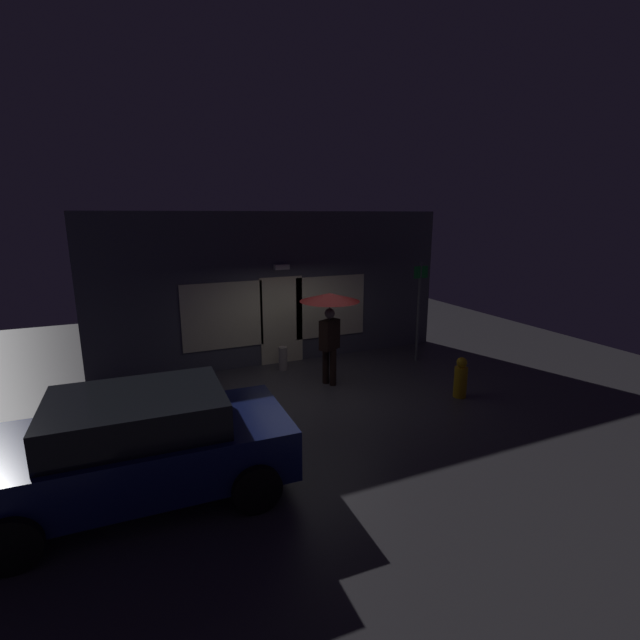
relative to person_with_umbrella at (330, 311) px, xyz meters
name	(u,v)px	position (x,y,z in m)	size (l,w,h in m)	color
ground_plane	(316,392)	(-0.45, -0.32, -1.68)	(18.00, 18.00, 0.00)	#423F44
building_facade	(279,289)	(-0.46, 2.02, 0.19)	(9.00, 0.48, 3.77)	#4C4C56
person_with_umbrella	(330,311)	(0.00, 0.00, 0.00)	(1.29, 1.29, 2.06)	black
parked_car	(140,444)	(-4.02, -2.68, -0.94)	(3.95, 2.12, 1.43)	navy
street_sign_post	(419,306)	(2.76, 0.59, -0.24)	(0.40, 0.07, 2.55)	#595B60
sidewalk_bollard	(283,359)	(-0.63, 1.31, -1.39)	(0.21, 0.21, 0.57)	#B2A899
fire_hydrant	(461,379)	(2.17, -1.75, -1.28)	(0.27, 0.27, 0.86)	gold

